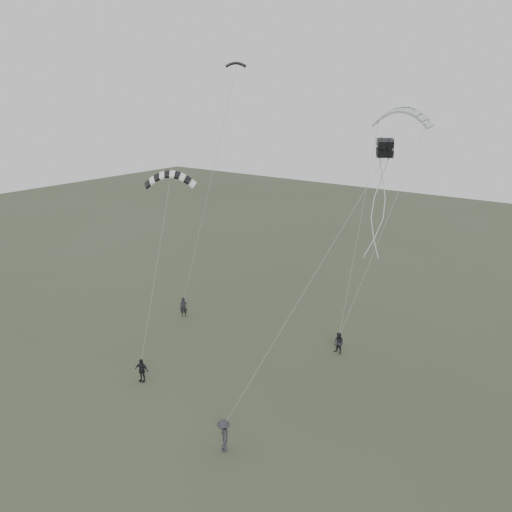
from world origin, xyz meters
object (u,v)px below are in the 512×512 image
Objects in this scene: flyer_left at (184,307)px; flyer_center at (142,370)px; flyer_right at (339,343)px; kite_dark_small at (236,63)px; kite_box at (385,148)px; kite_striped at (170,174)px; flyer_far at (223,436)px; kite_pale_large at (402,110)px.

flyer_left is 9.69m from flyer_center.
flyer_right is 1.02× the size of kite_dark_small.
flyer_left is 22.17m from kite_box.
flyer_right is 21.75m from kite_dark_small.
kite_dark_small reaches higher than flyer_center.
flyer_center is at bearing -104.66° from kite_striped.
kite_dark_small is (-10.97, 15.23, 18.39)m from flyer_far.
flyer_right is 0.46× the size of kite_striped.
flyer_far is at bearing -29.62° from flyer_center.
flyer_far is 0.43× the size of kite_pale_large.
kite_striped is (-0.18, -7.18, -7.38)m from kite_dark_small.
kite_dark_small is at bearing 175.24° from flyer_far.
kite_striped is at bearing -92.82° from flyer_left.
kite_dark_small is at bearing 31.25° from flyer_left.
flyer_center is at bearing -120.57° from kite_pale_large.
flyer_left is at bearing 141.08° from kite_box.
flyer_center is 24.44m from kite_pale_large.
flyer_far is at bearing -76.93° from flyer_left.
flyer_left is 2.12× the size of kite_box.
flyer_left is 1.03× the size of flyer_right.
kite_striped is at bearing 148.71° from kite_box.
flyer_left reaches higher than flyer_center.
flyer_right is at bearing -29.59° from flyer_left.
kite_dark_small reaches higher than kite_striped.
flyer_left is 11.47m from kite_striped.
flyer_left is at bearing -151.01° from kite_pale_large.
flyer_right is 16.60m from kite_pale_large.
flyer_right is at bearing -98.47° from kite_pale_large.
flyer_center is 13.05m from kite_striped.
kite_dark_small is 17.75m from kite_box.
kite_box is at bearing -42.83° from kite_striped.
flyer_right is 0.37× the size of kite_pale_large.
flyer_left is at bearing -169.67° from flyer_far.
flyer_center is 19.41m from kite_box.
flyer_left is 1.05× the size of kite_dark_small.
flyer_left is 0.39× the size of kite_pale_large.
flyer_center is 0.45× the size of kite_striped.
kite_striped reaches higher than flyer_center.
flyer_far is 1.16× the size of kite_dark_small.
flyer_far reaches higher than flyer_left.
kite_box is at bearing 7.32° from flyer_center.
kite_dark_small is at bearing 85.34° from flyer_center.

